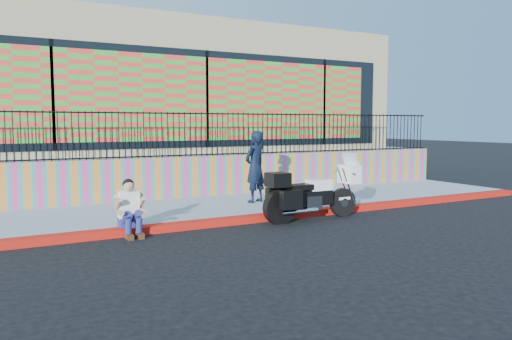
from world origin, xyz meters
TOP-DOWN VIEW (x-y plane):
  - ground at (0.00, 0.00)m, footprint 90.00×90.00m
  - red_curb at (0.00, 0.00)m, footprint 16.00×0.30m
  - sidewalk at (0.00, 1.65)m, footprint 16.00×3.00m
  - mural_wall at (0.00, 3.25)m, footprint 16.00×0.20m
  - metal_fence at (0.00, 3.25)m, footprint 15.80×0.04m
  - elevated_platform at (0.00, 8.35)m, footprint 16.00×10.00m
  - storefront_building at (0.00, 8.13)m, footprint 14.00×8.06m
  - police_motorcycle at (0.54, -0.42)m, footprint 2.36×0.78m
  - police_officer at (0.22, 1.57)m, footprint 0.77×0.65m
  - seated_man at (-3.38, -0.10)m, footprint 0.54×0.71m

SIDE VIEW (x-z plane):
  - ground at x=0.00m, z-range 0.00..0.00m
  - red_curb at x=0.00m, z-range 0.00..0.15m
  - sidewalk at x=0.00m, z-range 0.00..0.15m
  - seated_man at x=-3.38m, z-range -0.08..0.98m
  - police_motorcycle at x=0.54m, z-range -0.12..1.35m
  - elevated_platform at x=0.00m, z-range 0.00..1.25m
  - mural_wall at x=0.00m, z-range 0.15..1.25m
  - police_officer at x=0.22m, z-range 0.15..1.96m
  - metal_fence at x=0.00m, z-range 1.25..2.45m
  - storefront_building at x=0.00m, z-range 1.25..5.25m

